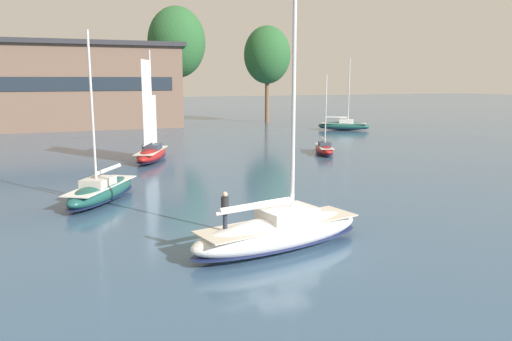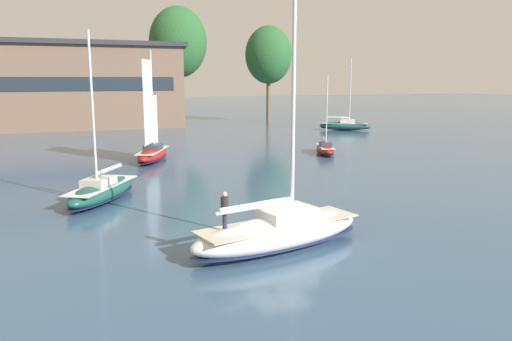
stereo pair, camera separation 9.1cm
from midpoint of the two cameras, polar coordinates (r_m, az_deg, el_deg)
The scene contains 9 objects.
ground_plane at distance 23.41m, azimuth 2.57°, elevation -8.89°, with size 400.00×400.00×0.00m, color #385675.
waterfront_building at distance 85.68m, azimuth -20.97°, elevation 9.09°, with size 36.11×14.06×13.47m.
tree_shore_left at distance 90.69m, azimuth 1.26°, elevation 13.04°, with size 8.27×8.27×17.02m.
tree_shore_center at distance 86.05m, azimuth -9.09°, elevation 14.24°, with size 9.49×9.49×19.53m.
sailboat_main at distance 23.15m, azimuth 2.62°, elevation -6.88°, with size 9.47×4.51×12.56m.
sailboat_moored_near_marina at distance 33.44m, azimuth -17.32°, elevation -2.18°, with size 5.90×7.70×10.62m.
sailboat_moored_mid_channel at distance 77.95m, azimuth 9.97°, elevation 5.10°, with size 7.82×6.05×10.81m.
sailboat_moored_far_slip at distance 52.86m, azimuth 7.75°, elevation 2.51°, with size 3.64×6.16×8.21m.
sailboat_moored_outer_mooring at distance 48.78m, azimuth -11.90°, elevation 2.08°, with size 4.96×7.78×10.41m.
Camera 1 is at (-8.98, -20.19, 7.73)m, focal length 35.00 mm.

